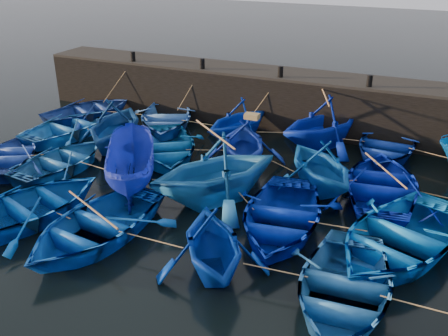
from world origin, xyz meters
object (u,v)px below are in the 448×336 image
at_px(boat_13, 11,155).
at_px(wooden_crate, 252,116).
at_px(boat_0, 89,110).
at_px(boat_8, 167,147).

height_order(boat_13, wooden_crate, wooden_crate).
relative_size(boat_13, wooden_crate, 7.38).
xyz_separation_m(boat_0, wooden_crate, (9.68, -2.21, 1.70)).
relative_size(boat_8, boat_13, 1.20).
distance_m(boat_0, wooden_crate, 10.07).
xyz_separation_m(boat_8, wooden_crate, (3.55, 0.55, 1.67)).
distance_m(boat_0, boat_8, 6.72).
bearing_deg(boat_0, boat_8, -179.16).
bearing_deg(wooden_crate, boat_0, 167.13).
distance_m(boat_8, boat_13, 6.29).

